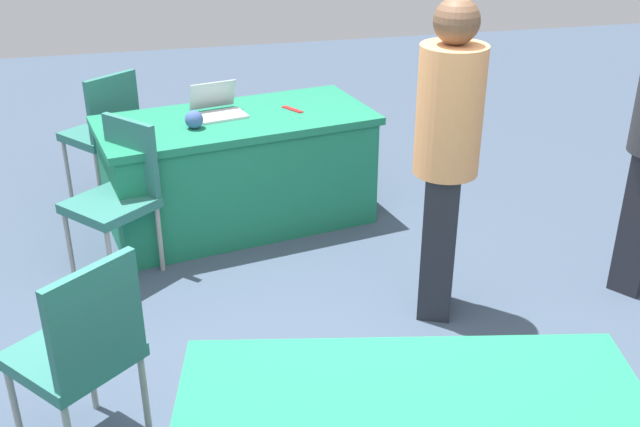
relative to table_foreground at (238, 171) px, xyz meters
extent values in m
plane|color=#3D4C60|center=(-0.24, 2.00, -0.39)|extent=(14.40, 14.40, 0.00)
cube|color=#1E7A56|center=(0.00, 0.00, 0.36)|extent=(1.93, 1.15, 0.05)
cube|color=#1E7A56|center=(0.00, 0.00, -0.03)|extent=(1.85, 1.10, 0.72)
cube|color=#1E7A56|center=(-0.16, 3.04, 0.36)|extent=(1.69, 1.17, 0.05)
cylinder|color=#9E9993|center=(1.19, -0.70, -0.16)|extent=(0.03, 0.03, 0.46)
cylinder|color=#9E9993|center=(0.89, -0.94, -0.16)|extent=(0.03, 0.03, 0.46)
cylinder|color=#9E9993|center=(0.95, -0.40, -0.16)|extent=(0.03, 0.03, 0.46)
cylinder|color=#9E9993|center=(0.65, -0.64, -0.16)|extent=(0.03, 0.03, 0.46)
cube|color=#2D7066|center=(0.92, -0.67, 0.10)|extent=(0.62, 0.62, 0.06)
cube|color=#2D7066|center=(0.79, -0.51, 0.35)|extent=(0.35, 0.29, 0.45)
cylinder|color=#9E9993|center=(0.86, 0.81, -0.17)|extent=(0.03, 0.03, 0.44)
cylinder|color=#9E9993|center=(1.10, 0.52, -0.17)|extent=(0.03, 0.03, 0.44)
cylinder|color=#9E9993|center=(0.57, 0.56, -0.17)|extent=(0.03, 0.03, 0.44)
cylinder|color=#9E9993|center=(0.81, 0.27, -0.17)|extent=(0.03, 0.03, 0.44)
cube|color=#2D7066|center=(0.84, 0.54, 0.08)|extent=(0.62, 0.62, 0.06)
cube|color=#2D7066|center=(0.68, 0.41, 0.33)|extent=(0.30, 0.34, 0.45)
cylinder|color=#9E9993|center=(1.23, 2.03, -0.15)|extent=(0.03, 0.03, 0.47)
cylinder|color=#9E9993|center=(0.94, 1.79, -0.15)|extent=(0.03, 0.03, 0.47)
cylinder|color=#9E9993|center=(0.70, 2.08, -0.15)|extent=(0.03, 0.03, 0.47)
cube|color=#2D7066|center=(0.96, 2.06, 0.11)|extent=(0.62, 0.62, 0.06)
cube|color=#2D7066|center=(0.84, 2.21, 0.37)|extent=(0.35, 0.30, 0.45)
cube|color=#26262D|center=(-0.92, 1.36, 0.03)|extent=(0.28, 0.33, 0.85)
cylinder|color=#F49E60|center=(-0.92, 1.36, 0.79)|extent=(0.45, 0.45, 0.67)
sphere|color=brown|center=(-0.92, 1.36, 1.24)|extent=(0.23, 0.23, 0.23)
cube|color=silver|center=(0.09, -0.03, 0.39)|extent=(0.36, 0.29, 0.02)
cube|color=#B7B7BC|center=(0.13, -0.17, 0.49)|extent=(0.32, 0.15, 0.19)
sphere|color=#3F5999|center=(0.28, 0.16, 0.44)|extent=(0.12, 0.12, 0.12)
cube|color=red|center=(-0.40, -0.06, 0.39)|extent=(0.12, 0.17, 0.01)
camera|label=1|loc=(0.56, 4.76, 2.00)|focal=42.37mm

